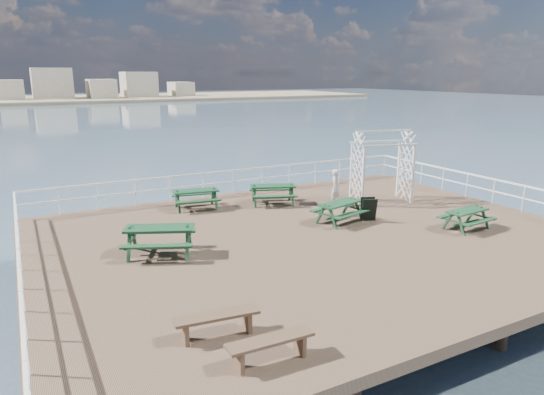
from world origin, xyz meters
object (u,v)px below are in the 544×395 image
Objects in this scene: picnic_table_a at (196,195)px; person at (336,187)px; flat_bench_near at (217,320)px; trellis_arbor at (382,170)px; flat_bench_far at (270,344)px; picnic_table_b at (273,190)px; picnic_table_e at (467,215)px; picnic_table_d at (160,235)px; picnic_table_c at (340,208)px.

person is (5.29, -2.24, 0.20)m from picnic_table_a.
trellis_arbor is (10.33, 7.06, 0.97)m from flat_bench_near.
flat_bench_near is at bearing 113.89° from flat_bench_far.
trellis_arbor is (9.78, 8.40, 0.98)m from flat_bench_far.
picnic_table_a is 1.32× the size of person.
trellis_arbor reaches higher than flat_bench_far.
picnic_table_b is 7.61m from picnic_table_e.
picnic_table_a is at bearing -173.79° from picnic_table_b.
person reaches higher than flat_bench_near.
picnic_table_d is 1.67× the size of person.
picnic_table_a is 0.79× the size of picnic_table_d.
person is (-2.21, 4.79, 0.25)m from picnic_table_e.
picnic_table_a is 0.87× the size of picnic_table_b.
picnic_table_a is 0.66× the size of trellis_arbor.
picnic_table_d is at bearing 167.06° from person.
picnic_table_a is 11.24m from flat_bench_far.
picnic_table_d reaches higher than picnic_table_a.
picnic_table_d is 1.45× the size of flat_bench_far.
picnic_table_b is at bearing 119.01° from person.
flat_bench_far is (0.55, -1.34, -0.01)m from flat_bench_near.
picnic_table_e reaches higher than flat_bench_near.
picnic_table_b is at bearing 91.19° from picnic_table_c.
flat_bench_near is at bearing -131.74° from trellis_arbor.
picnic_table_a is 1.10× the size of flat_bench_near.
picnic_table_c is 2.40m from person.
person reaches higher than picnic_table_a.
trellis_arbor reaches higher than picnic_table_c.
picnic_table_d is at bearing 167.02° from picnic_table_c.
picnic_table_e is at bearing 23.32° from flat_bench_far.
picnic_table_a is at bearing 79.26° from flat_bench_far.
picnic_table_d is 1.45× the size of picnic_table_e.
picnic_table_c is 1.19× the size of flat_bench_far.
flat_bench_far is 11.64m from person.
picnic_table_e is 1.00× the size of flat_bench_far.
picnic_table_d is 6.56m from flat_bench_far.
flat_bench_far is (-6.44, -6.71, -0.18)m from picnic_table_c.
picnic_table_b reaches higher than picnic_table_c.
person is (-2.10, 0.35, -0.59)m from trellis_arbor.
picnic_table_c reaches higher than flat_bench_far.
picnic_table_d is (-6.74, -0.15, 0.08)m from picnic_table_c.
picnic_table_a reaches higher than picnic_table_c.
picnic_table_d is at bearing -155.74° from trellis_arbor.
picnic_table_d reaches higher than flat_bench_far.
trellis_arbor reaches higher than person.
picnic_table_d reaches higher than picnic_table_c.
picnic_table_d is at bearing -126.95° from picnic_table_b.
picnic_table_e is at bearing -93.53° from person.
picnic_table_c is at bearing 43.93° from flat_bench_near.
person reaches higher than flat_bench_far.
trellis_arbor is at bearing 34.42° from picnic_table_d.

